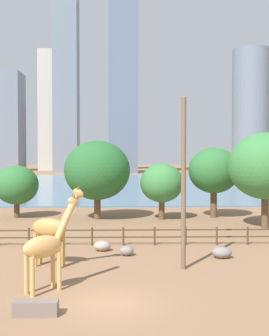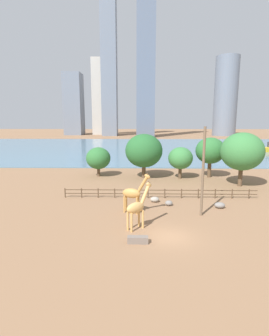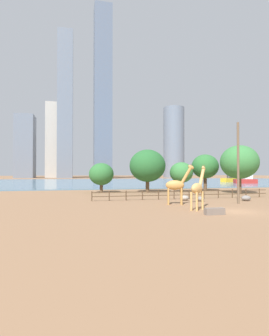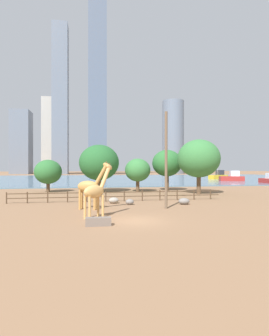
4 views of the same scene
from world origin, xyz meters
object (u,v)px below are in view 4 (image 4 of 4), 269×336
(giraffe_tall, at_px, (90,186))
(boat_ferry, at_px, (232,177))
(boat_tug, at_px, (219,176))
(tree_left_large, at_px, (167,163))
(boulder_near_fence, at_px, (114,200))
(boulder_small, at_px, (130,202))
(giraffe_companion, at_px, (96,191))
(boat_sailboat, at_px, (269,180))
(boulder_by_pole, at_px, (184,201))
(tree_center_broad, at_px, (48,172))
(utility_pole, at_px, (166,160))
(tree_right_tall, at_px, (138,170))
(tree_right_small, at_px, (199,159))
(tree_left_small, at_px, (99,163))
(feeding_trough, at_px, (98,222))

(giraffe_tall, xyz_separation_m, boat_ferry, (41.54, 45.53, -1.06))
(boat_ferry, distance_m, boat_tug, 12.67)
(giraffe_tall, relative_size, tree_left_large, 0.65)
(boulder_near_fence, bearing_deg, boat_ferry, 46.94)
(giraffe_tall, relative_size, boulder_small, 5.22)
(tree_left_large, bearing_deg, giraffe_companion, -119.02)
(boat_sailboat, xyz_separation_m, boat_tug, (-1.18, 24.27, 0.19))
(boulder_by_pole, xyz_separation_m, boat_tug, (33.25, 56.26, 0.90))
(boulder_near_fence, bearing_deg, giraffe_tall, -124.18)
(boulder_by_pole, distance_m, tree_center_broad, 25.01)
(boulder_by_pole, bearing_deg, boulder_small, 172.06)
(boat_sailboat, bearing_deg, boulder_by_pole, 137.27)
(utility_pole, height_order, boat_tug, utility_pole)
(giraffe_tall, bearing_deg, boulder_by_pole, 27.73)
(giraffe_tall, xyz_separation_m, tree_right_tall, (8.04, 17.95, 1.41))
(boat_ferry, relative_size, boat_sailboat, 1.23)
(giraffe_tall, height_order, boat_sailboat, giraffe_tall)
(boulder_by_pole, height_order, tree_left_large, tree_left_large)
(giraffe_companion, relative_size, tree_left_large, 0.63)
(tree_right_small, height_order, boat_ferry, tree_right_small)
(giraffe_tall, bearing_deg, tree_right_small, 54.94)
(boulder_near_fence, distance_m, boulder_by_pole, 8.01)
(boulder_near_fence, bearing_deg, tree_right_small, 31.43)
(tree_center_broad, bearing_deg, boulder_near_fence, -58.00)
(tree_left_large, xyz_separation_m, tree_left_small, (-12.13, -0.81, 0.07))
(boulder_by_pole, relative_size, boat_tug, 0.17)
(giraffe_companion, height_order, boulder_small, giraffe_companion)
(tree_right_small, relative_size, boat_ferry, 1.17)
(tree_center_broad, distance_m, tree_right_small, 24.87)
(tree_center_broad, distance_m, tree_left_small, 8.68)
(feeding_trough, distance_m, boat_tug, 78.44)
(tree_left_large, relative_size, tree_center_broad, 1.34)
(feeding_trough, relative_size, boat_ferry, 0.25)
(boat_tug, bearing_deg, boat_sailboat, 71.14)
(giraffe_companion, height_order, tree_left_large, tree_left_large)
(boat_sailboat, bearing_deg, utility_pole, 137.16)
(boulder_by_pole, relative_size, tree_right_small, 0.15)
(tree_center_broad, xyz_separation_m, tree_right_tall, (15.02, -1.53, 0.28))
(tree_right_small, bearing_deg, boat_sailboat, 37.05)
(tree_left_large, bearing_deg, boat_tug, 52.28)
(boulder_by_pole, distance_m, boat_tug, 65.36)
(boulder_small, relative_size, boat_ferry, 0.13)
(boulder_by_pole, bearing_deg, boat_ferry, 54.57)
(boulder_small, relative_size, tree_right_small, 0.11)
(boulder_near_fence, relative_size, tree_right_tall, 0.20)
(tree_left_large, distance_m, tree_right_small, 7.34)
(boulder_by_pole, height_order, tree_right_small, tree_right_small)
(giraffe_tall, bearing_deg, boat_ferry, 65.72)
(tree_left_small, bearing_deg, giraffe_tall, -94.60)
(giraffe_tall, distance_m, boulder_near_fence, 5.18)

